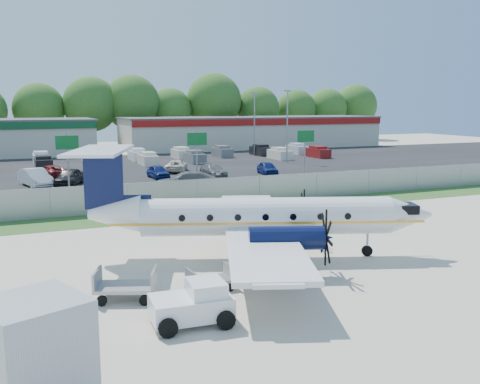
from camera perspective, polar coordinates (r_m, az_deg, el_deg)
name	(u,v)px	position (r m, az deg, el deg)	size (l,w,h in m)	color
ground	(288,257)	(26.24, 5.14, -6.93)	(170.00, 170.00, 0.00)	beige
grass_verge	(206,212)	(36.95, -3.63, -2.12)	(170.00, 4.00, 0.02)	#2D561E
access_road	(178,196)	(43.51, -6.68, -0.41)	(170.00, 8.00, 0.02)	black
parking_lot	(127,168)	(63.75, -11.99, 2.54)	(170.00, 32.00, 0.02)	black
perimeter_fence	(197,193)	(38.63, -4.62, -0.12)	(120.00, 0.06, 1.99)	gray
building_east	(253,132)	(92.45, 1.35, 6.42)	(44.40, 12.40, 5.24)	beige
sign_left	(67,151)	(45.43, -17.93, 4.19)	(1.80, 0.26, 5.00)	gray
sign_mid	(197,147)	(47.66, -4.61, 4.83)	(1.80, 0.26, 5.00)	gray
sign_right	(305,143)	(52.16, 6.98, 5.18)	(1.80, 0.26, 5.00)	gray
light_pole_ne	(287,121)	(68.17, 5.06, 7.54)	(0.90, 0.35, 9.09)	gray
light_pole_se	(254,119)	(77.14, 1.55, 7.78)	(0.90, 0.35, 9.09)	gray
tree_line	(89,147)	(97.21, -15.85, 4.66)	(112.00, 6.00, 14.00)	#2C5B1A
aircraft	(259,216)	(25.57, 2.02, -2.61)	(17.22, 16.76, 5.29)	white
pushback_tug	(194,303)	(18.49, -4.88, -11.76)	(2.78, 2.07, 1.45)	white
baggage_cart_near	(211,280)	(21.58, -3.15, -9.32)	(1.88, 1.23, 0.94)	gray
baggage_cart_far	(126,286)	(20.96, -12.08, -9.76)	(2.58, 2.07, 1.18)	gray
service_container	(36,355)	(14.59, -20.93, -15.95)	(3.13, 3.13, 2.69)	#ACAFB3
cone_starboard_wing	(291,220)	(33.28, 5.42, -2.95)	(0.41, 0.41, 0.59)	#E83707
road_car_mid	(186,192)	(45.56, -5.83, 0.03)	(2.39, 5.89, 1.71)	#595B5E
parked_car_a	(36,186)	(51.71, -20.94, 0.57)	(1.71, 4.90, 1.62)	silver
parked_car_b	(70,185)	(51.35, -17.71, 0.68)	(1.83, 4.55, 1.55)	black
parked_car_c	(158,178)	(54.15, -8.71, 1.45)	(1.53, 3.81, 1.30)	navy
parked_car_d	(213,177)	(54.92, -2.87, 1.66)	(1.81, 4.44, 1.29)	#595B5E
parked_car_e	(267,174)	(56.64, 2.94, 1.89)	(1.57, 3.89, 1.33)	navy
parked_car_f	(50,178)	(57.13, -19.58, 1.42)	(2.15, 4.67, 1.30)	maroon
parked_car_g	(176,172)	(59.11, -6.80, 2.15)	(2.16, 4.69, 1.30)	beige
far_parking_rows	(119,164)	(68.64, -12.80, 2.98)	(56.00, 10.00, 1.60)	gray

